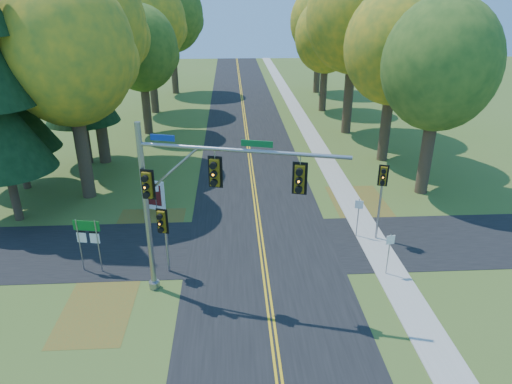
{
  "coord_description": "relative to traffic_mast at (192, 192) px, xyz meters",
  "views": [
    {
      "loc": [
        -1.51,
        -19.55,
        12.64
      ],
      "look_at": [
        -0.3,
        2.02,
        3.2
      ],
      "focal_mm": 32.0,
      "sensor_mm": 36.0,
      "label": 1
    }
  ],
  "objects": [
    {
      "name": "road_main",
      "position": [
        3.18,
        2.18,
        -5.09
      ],
      "size": [
        8.0,
        160.0,
        0.02
      ],
      "primitive_type": "cube",
      "color": "black",
      "rests_on": "ground"
    },
    {
      "name": "leaf_patch_w_near",
      "position": [
        -3.32,
        6.18,
        -5.1
      ],
      "size": [
        4.0,
        6.0,
        0.0
      ],
      "primitive_type": "cube",
      "color": "brown",
      "rests_on": "ground"
    },
    {
      "name": "tree_e_c",
      "position": [
        13.06,
        25.87,
        5.56
      ],
      "size": [
        8.8,
        8.8,
        15.79
      ],
      "color": "#38281C",
      "rests_on": "ground"
    },
    {
      "name": "reg_sign_w",
      "position": [
        -2.97,
        7.96,
        -3.55
      ],
      "size": [
        0.43,
        0.11,
        2.27
      ],
      "rotation": [
        0.0,
        0.0,
        0.18
      ],
      "color": "gray",
      "rests_on": "ground"
    },
    {
      "name": "tree_w_d",
      "position": [
        -6.95,
        35.36,
        4.68
      ],
      "size": [
        8.2,
        8.2,
        14.56
      ],
      "color": "#38281C",
      "rests_on": "ground"
    },
    {
      "name": "sidewalk_east",
      "position": [
        9.38,
        2.18,
        -5.07
      ],
      "size": [
        1.6,
        160.0,
        0.06
      ],
      "primitive_type": "cube",
      "color": "#9E998E",
      "rests_on": "ground"
    },
    {
      "name": "reg_sign_e_north",
      "position": [
        8.59,
        4.9,
        -3.51
      ],
      "size": [
        0.42,
        0.2,
        2.32
      ],
      "rotation": [
        0.0,
        0.0,
        -0.4
      ],
      "color": "gray",
      "rests_on": "ground"
    },
    {
      "name": "pine_b",
      "position": [
        -12.82,
        13.18,
        3.06
      ],
      "size": [
        5.6,
        5.6,
        17.31
      ],
      "color": "#38281C",
      "rests_on": "ground"
    },
    {
      "name": "tree_e_e",
      "position": [
        13.65,
        45.76,
        4.09
      ],
      "size": [
        7.8,
        7.8,
        13.74
      ],
      "color": "#38281C",
      "rests_on": "ground"
    },
    {
      "name": "tree_e_b",
      "position": [
        14.15,
        17.76,
        3.79
      ],
      "size": [
        7.6,
        7.6,
        13.33
      ],
      "color": "#38281C",
      "rests_on": "ground"
    },
    {
      "name": "ped_signal_pole",
      "position": [
        -1.62,
        1.75,
        -2.47
      ],
      "size": [
        0.54,
        0.65,
        3.54
      ],
      "rotation": [
        0.0,
        0.0,
        -0.3
      ],
      "color": "#95979D",
      "rests_on": "ground"
    },
    {
      "name": "tree_w_a",
      "position": [
        -7.95,
        11.56,
        4.38
      ],
      "size": [
        8.0,
        8.0,
        14.15
      ],
      "color": "#38281C",
      "rests_on": "ground"
    },
    {
      "name": "tree_e_d",
      "position": [
        12.44,
        35.05,
        3.13
      ],
      "size": [
        7.0,
        7.0,
        12.32
      ],
      "color": "#38281C",
      "rests_on": "ground"
    },
    {
      "name": "tree_w_b",
      "position": [
        -8.55,
        18.47,
        5.26
      ],
      "size": [
        8.6,
        8.6,
        15.38
      ],
      "color": "#38281C",
      "rests_on": "ground"
    },
    {
      "name": "centerline_left",
      "position": [
        3.08,
        2.18,
        -5.08
      ],
      "size": [
        0.1,
        160.0,
        0.01
      ],
      "primitive_type": "cube",
      "color": "gold",
      "rests_on": "road_main"
    },
    {
      "name": "tree_e_a",
      "position": [
        14.74,
        10.95,
        3.43
      ],
      "size": [
        7.2,
        7.2,
        12.73
      ],
      "color": "#38281C",
      "rests_on": "ground"
    },
    {
      "name": "route_sign_cluster",
      "position": [
        -5.32,
        2.23,
        -3.1
      ],
      "size": [
        1.31,
        0.27,
        2.84
      ],
      "rotation": [
        0.0,
        0.0,
        -0.18
      ],
      "color": "gray",
      "rests_on": "ground"
    },
    {
      "name": "reg_sign_e_south",
      "position": [
        9.08,
        1.08,
        -3.56
      ],
      "size": [
        0.43,
        0.11,
        2.25
      ],
      "rotation": [
        0.0,
        0.0,
        0.18
      ],
      "color": "gray",
      "rests_on": "ground"
    },
    {
      "name": "east_signal_pole",
      "position": [
        9.56,
        4.41,
        -1.7
      ],
      "size": [
        0.5,
        0.6,
        4.49
      ],
      "rotation": [
        0.0,
        0.0,
        -0.34
      ],
      "color": "gray",
      "rests_on": "ground"
    },
    {
      "name": "leaf_patch_w_far",
      "position": [
        -4.32,
        -0.82,
        -5.1
      ],
      "size": [
        3.0,
        5.0,
        0.0
      ],
      "primitive_type": "cube",
      "color": "brown",
      "rests_on": "ground"
    },
    {
      "name": "leaf_patch_e",
      "position": [
        9.98,
        8.18,
        -5.1
      ],
      "size": [
        3.5,
        8.0,
        0.0
      ],
      "primitive_type": "cube",
      "color": "brown",
      "rests_on": "ground"
    },
    {
      "name": "road_cross",
      "position": [
        3.18,
        4.18,
        -5.09
      ],
      "size": [
        60.0,
        6.0,
        0.02
      ],
      "primitive_type": "cube",
      "color": "black",
      "rests_on": "ground"
    },
    {
      "name": "centerline_right",
      "position": [
        3.28,
        2.18,
        -5.08
      ],
      "size": [
        0.1,
        160.0,
        0.01
      ],
      "primitive_type": "cube",
      "color": "gold",
      "rests_on": "road_main"
    },
    {
      "name": "traffic_mast",
      "position": [
        0.0,
        0.0,
        0.0
      ],
      "size": [
        8.48,
        2.53,
        7.94
      ],
      "rotation": [
        0.0,
        0.0,
        -0.26
      ],
      "color": "gray",
      "rests_on": "ground"
    },
    {
      "name": "ground",
      "position": [
        3.18,
        2.18,
        -5.1
      ],
      "size": [
        160.0,
        160.0,
        0.0
      ],
      "primitive_type": "plane",
      "color": "#466021",
      "rests_on": "ground"
    },
    {
      "name": "tree_w_c",
      "position": [
        -6.36,
        26.65,
        2.84
      ],
      "size": [
        6.8,
        6.8,
        11.91
      ],
      "color": "#38281C",
      "rests_on": "ground"
    },
    {
      "name": "tree_w_e",
      "position": [
        -5.75,
        46.26,
        4.97
      ],
      "size": [
        8.4,
        8.4,
        14.97
      ],
      "color": "#38281C",
      "rests_on": "ground"
    },
    {
      "name": "info_kiosk",
      "position": [
        -3.28,
        9.17,
        -4.15
      ],
      "size": [
        1.37,
        0.67,
        1.92
      ],
      "rotation": [
        0.0,
        0.0,
        -0.36
      ],
      "color": "white",
      "rests_on": "ground"
    },
    {
      "name": "pine_c",
      "position": [
        -9.82,
        18.18,
        4.59
      ],
      "size": [
        5.6,
        5.6,
        20.56
      ],
      "color": "#38281C",
      "rests_on": "ground"
    }
  ]
}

